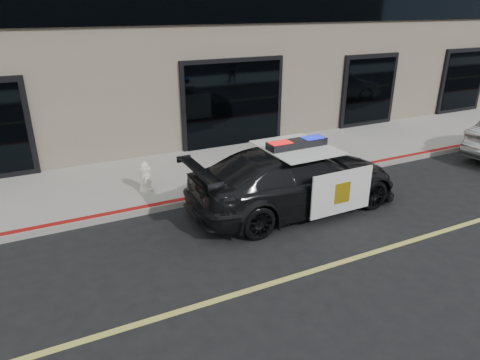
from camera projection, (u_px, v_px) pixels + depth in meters
name	position (u px, v px, depth m)	size (l,w,h in m)	color
ground	(424.00, 237.00, 8.67)	(120.00, 120.00, 0.00)	black
sidewalk_n	(287.00, 157.00, 13.01)	(60.00, 3.50, 0.15)	gray
police_car	(295.00, 178.00, 9.67)	(2.38, 5.08, 1.64)	black
fire_hydrant	(145.00, 177.00, 10.35)	(0.34, 0.47, 0.75)	white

